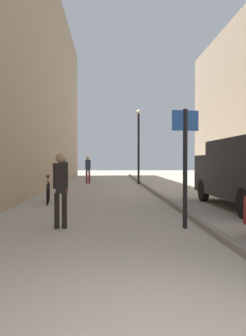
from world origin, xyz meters
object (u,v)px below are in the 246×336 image
at_px(lamp_post, 139,141).
at_px(pedestrian_far_crossing, 88,168).
at_px(street_sign_post, 185,158).
at_px(pedestrian_mid_block, 64,172).
at_px(bicycle_leaning, 48,192).
at_px(pedestrian_main_foreground, 61,185).

bearing_deg(lamp_post, pedestrian_far_crossing, 171.12).
distance_m(street_sign_post, lamp_post, 14.71).
bearing_deg(lamp_post, pedestrian_mid_block, -121.15).
xyz_separation_m(pedestrian_far_crossing, street_sign_post, (3.00, -15.17, 0.52)).
relative_size(pedestrian_mid_block, street_sign_post, 0.64).
relative_size(pedestrian_mid_block, bicycle_leaning, 0.94).
xyz_separation_m(pedestrian_mid_block, bicycle_leaning, (-0.12, -3.51, -0.58)).
relative_size(pedestrian_main_foreground, lamp_post, 0.34).
height_order(pedestrian_mid_block, lamp_post, lamp_post).
bearing_deg(pedestrian_main_foreground, street_sign_post, -7.67).
height_order(pedestrian_mid_block, pedestrian_far_crossing, pedestrian_far_crossing).
bearing_deg(pedestrian_far_crossing, pedestrian_main_foreground, 97.99).
bearing_deg(street_sign_post, bicycle_leaning, -59.30).
xyz_separation_m(lamp_post, bicycle_leaning, (-4.04, -9.99, -2.34)).
xyz_separation_m(pedestrian_main_foreground, pedestrian_far_crossing, (-0.29, 15.07, 0.08)).
height_order(pedestrian_main_foreground, pedestrian_mid_block, pedestrian_mid_block).
height_order(pedestrian_main_foreground, lamp_post, lamp_post).
distance_m(pedestrian_mid_block, street_sign_post, 8.98).
relative_size(pedestrian_mid_block, pedestrian_far_crossing, 0.93).
xyz_separation_m(street_sign_post, lamp_post, (0.27, 14.66, 1.18)).
height_order(pedestrian_main_foreground, street_sign_post, street_sign_post).
relative_size(pedestrian_far_crossing, bicycle_leaning, 1.01).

